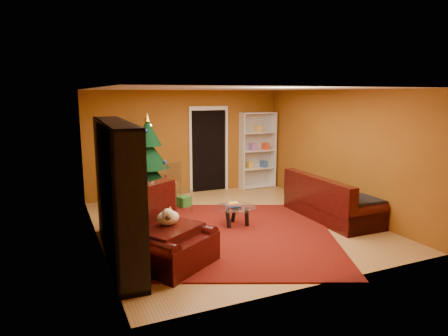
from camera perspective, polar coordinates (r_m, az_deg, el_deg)
name	(u,v)px	position (r m, az deg, el deg)	size (l,w,h in m)	color
floor	(232,225)	(7.89, 1.19, -8.19)	(5.00, 5.50, 0.05)	#A5773E
ceiling	(233,87)	(7.47, 1.27, 11.43)	(5.00, 5.50, 0.05)	silver
wall_back	(186,142)	(10.13, -5.45, 3.65)	(5.00, 0.05, 2.60)	brown
wall_left	(94,169)	(6.91, -18.12, -0.07)	(0.05, 5.50, 2.60)	brown
wall_right	(339,151)	(8.93, 16.08, 2.35)	(0.05, 5.50, 2.60)	brown
doorway	(209,151)	(10.32, -2.19, 2.42)	(1.06, 0.60, 2.16)	black
rug	(241,234)	(7.32, 2.47, -9.42)	(3.26, 3.80, 0.02)	#5F120B
media_unit	(117,191)	(6.27, -15.01, -3.22)	(0.42, 2.76, 2.11)	black
christmas_tree	(149,161)	(9.10, -10.70, 0.98)	(1.19, 1.19, 2.11)	black
gift_box_teal	(152,198)	(9.41, -10.31, -4.24)	(0.27, 0.27, 0.27)	#18797D
gift_box_green	(184,202)	(9.03, -5.75, -4.83)	(0.25, 0.25, 0.25)	#267525
gift_box_red	(158,193)	(9.94, -9.46, -3.53)	(0.23, 0.23, 0.23)	#A82632
white_bookshelf	(258,150)	(10.76, 4.83, 2.51)	(0.96, 0.35, 2.08)	white
armchair	(169,234)	(6.03, -7.89, -9.34)	(1.20, 1.20, 0.94)	black
dog	(168,218)	(6.02, -7.99, -7.06)	(0.40, 0.30, 0.31)	beige
sofa	(332,197)	(8.41, 15.22, -3.96)	(2.12, 0.96, 0.91)	black
coffee_table	(236,216)	(7.71, 1.76, -6.89)	(0.76, 0.76, 0.48)	gray
acrylic_chair	(178,191)	(8.52, -6.56, -3.31)	(0.49, 0.53, 0.96)	#66605B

